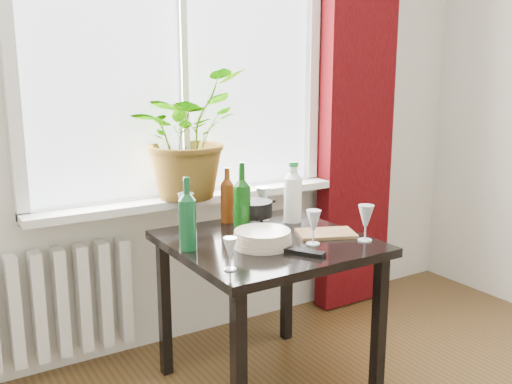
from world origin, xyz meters
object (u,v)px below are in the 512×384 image
wine_bottle_left (187,213)px  wineglass_front_left (230,254)px  wineglass_back_left (186,211)px  cleaning_bottle (293,191)px  wineglass_far_right (366,223)px  table (267,258)px  radiator (50,305)px  wine_bottle_right (242,198)px  wineglass_back_center (263,203)px  tv_remote (304,252)px  potted_plant (186,134)px  plate_stack (262,238)px  wineglass_front_right (313,227)px  fondue_pot (253,216)px  bottle_amber (227,194)px  cutting_board (326,233)px

wine_bottle_left → wineglass_front_left: wine_bottle_left is taller
wineglass_back_left → cleaning_bottle: bearing=-16.2°
wineglass_far_right → wineglass_front_left: size_ratio=1.30×
table → wineglass_back_left: (-0.25, 0.34, 0.18)m
radiator → wine_bottle_left: (0.48, -0.58, 0.52)m
wine_bottle_right → wineglass_back_center: wine_bottle_right is taller
radiator → wineglass_back_left: size_ratio=4.33×
radiator → tv_remote: tv_remote is taller
cleaning_bottle → wineglass_back_left: (-0.52, 0.15, -0.07)m
potted_plant → tv_remote: potted_plant is taller
plate_stack → wineglass_front_left: bearing=-145.0°
wineglass_front_right → fondue_pot: wineglass_front_right is taller
bottle_amber → wineglass_far_right: bearing=-58.7°
potted_plant → cutting_board: size_ratio=2.49×
wine_bottle_left → wineglass_front_right: (0.50, -0.23, -0.08)m
cleaning_bottle → plate_stack: bearing=-142.9°
wine_bottle_right → bottle_amber: bearing=78.5°
table → wineglass_front_left: size_ratio=6.47×
cleaning_bottle → wineglass_back_center: size_ratio=1.80×
tv_remote → fondue_pot: bearing=58.1°
wine_bottle_right → tv_remote: bearing=-79.8°
radiator → bottle_amber: 1.02m
bottle_amber → plate_stack: (-0.06, -0.43, -0.11)m
table → tv_remote: (0.01, -0.26, 0.10)m
wineglass_back_left → cutting_board: size_ratio=0.70×
wine_bottle_right → cutting_board: bearing=-33.8°
bottle_amber → wineglass_far_right: (0.37, -0.61, -0.06)m
wineglass_front_right → tv_remote: wineglass_front_right is taller
wineglass_back_left → fondue_pot: 0.32m
wine_bottle_right → wineglass_front_right: (0.18, -0.31, -0.09)m
cleaning_bottle → wine_bottle_left: bearing=-168.2°
wine_bottle_left → cleaning_bottle: bearing=11.8°
table → plate_stack: bearing=-134.6°
wineglass_front_right → wineglass_far_right: 0.25m
tv_remote → cleaning_bottle: bearing=29.7°
wine_bottle_left → wine_bottle_right: (0.32, 0.08, 0.01)m
bottle_amber → wineglass_back_center: (0.17, -0.06, -0.06)m
potted_plant → wineglass_far_right: (0.50, -0.82, -0.35)m
bottle_amber → wineglass_back_left: size_ratio=1.55×
wineglass_front_right → wineglass_back_left: size_ratio=0.86×
table → cleaning_bottle: size_ratio=2.69×
potted_plant → wine_bottle_right: bearing=-79.8°
potted_plant → cleaning_bottle: bearing=-42.8°
cleaning_bottle → wineglass_front_left: (-0.61, -0.45, -0.09)m
wineglass_back_center → wineglass_front_left: bearing=-132.1°
wineglass_front_left → plate_stack: 0.33m
cleaning_bottle → fondue_pot: (-0.25, -0.02, -0.09)m
table → fondue_pot: bearing=81.4°
wineglass_back_left → tv_remote: (0.26, -0.60, -0.08)m
plate_stack → tv_remote: plate_stack is taller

